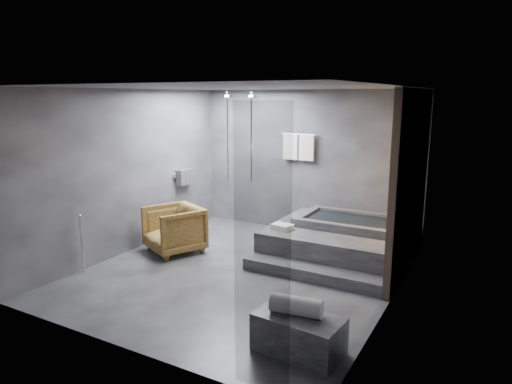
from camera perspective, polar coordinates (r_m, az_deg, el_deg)
The scene contains 7 objects.
room at distance 6.77m, azimuth 2.15°, elevation 3.85°, with size 5.00×5.04×2.82m.
tub_deck at distance 7.95m, azimuth 10.28°, elevation -6.07°, with size 2.20×2.00×0.50m, color #2C2D2F.
tub_step at distance 6.96m, azimuth 7.04°, elevation -10.03°, with size 2.20×0.36×0.18m, color #2C2D2F.
concrete_bench at distance 5.09m, azimuth 5.34°, elevation -17.25°, with size 0.92×0.51×0.42m, color #343437.
driftwood_chair at distance 8.09m, azimuth -10.20°, elevation -4.60°, with size 0.87×0.89×0.81m, color #483112.
rolled_towel at distance 4.97m, azimuth 5.05°, elevation -13.99°, with size 0.20×0.20×0.55m, color silver.
deck_towel at distance 7.63m, azimuth 3.29°, elevation -4.35°, with size 0.33×0.24×0.09m, color white.
Camera 1 is at (3.41, -5.74, 2.69)m, focal length 32.00 mm.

